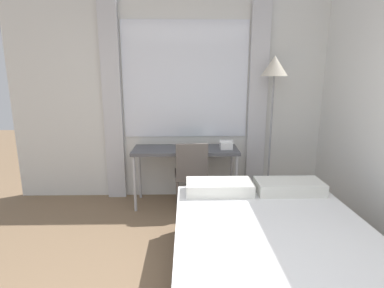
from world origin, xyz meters
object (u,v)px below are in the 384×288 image
at_px(desk, 186,153).
at_px(standing_lamp, 274,78).
at_px(bed, 274,260).
at_px(telephone, 226,145).
at_px(book, 194,146).
at_px(desk_chair, 191,171).

bearing_deg(desk, standing_lamp, 1.78).
relative_size(desk, bed, 0.69).
bearing_deg(telephone, bed, -84.23).
height_order(bed, book, book).
bearing_deg(bed, telephone, 95.77).
bearing_deg(standing_lamp, telephone, -175.18).
height_order(desk, desk_chair, desk_chair).
xyz_separation_m(bed, book, (-0.57, 1.74, 0.50)).
distance_m(desk, standing_lamp, 1.44).
xyz_separation_m(bed, telephone, (-0.17, 1.65, 0.53)).
xyz_separation_m(telephone, book, (-0.40, 0.08, -0.03)).
xyz_separation_m(desk, desk_chair, (0.07, -0.20, -0.17)).
xyz_separation_m(standing_lamp, book, (-0.98, 0.04, -0.87)).
distance_m(telephone, book, 0.41).
bearing_deg(bed, standing_lamp, 76.51).
xyz_separation_m(desk_chair, telephone, (0.45, 0.19, 0.29)).
relative_size(desk, desk_chair, 1.51).
bearing_deg(bed, desk, 112.28).
relative_size(bed, book, 6.98).
distance_m(desk, book, 0.16).
bearing_deg(desk, desk_chair, -71.10).
relative_size(desk_chair, telephone, 5.07).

